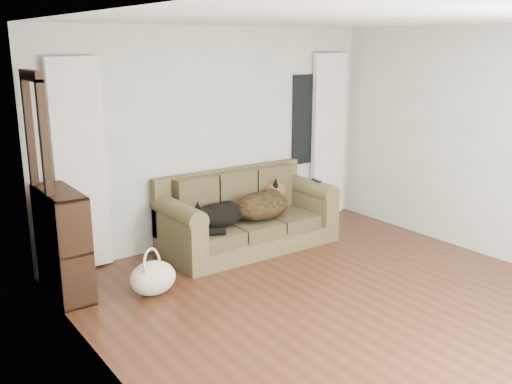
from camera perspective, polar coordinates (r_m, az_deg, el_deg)
floor at (r=5.50m, az=10.03°, el=-11.49°), size 5.00×5.00×0.00m
ceiling at (r=4.95m, az=11.42°, el=16.67°), size 5.00×5.00×0.00m
wall_back at (r=7.00m, az=-4.17°, el=5.57°), size 4.50×0.04×2.60m
wall_left at (r=3.83m, az=-13.58°, el=-2.53°), size 0.04×5.00×2.60m
wall_right at (r=6.84m, az=23.99°, el=4.13°), size 0.04×5.00×2.60m
curtain_left at (r=6.26m, az=-17.19°, el=2.46°), size 0.55×0.08×2.25m
curtain_right at (r=8.03m, az=7.24°, el=5.59°), size 0.55×0.08×2.25m
window_pane at (r=7.80m, az=5.14°, el=7.24°), size 0.50×0.03×1.20m
door_casing at (r=5.80m, az=-20.62°, el=0.22°), size 0.07×0.60×2.10m
sofa at (r=6.83m, az=-0.77°, el=-1.94°), size 2.08×0.90×0.85m
dog_black_lab at (r=6.53m, az=-4.20°, el=-2.50°), size 0.66×0.46×0.28m
dog_shepherd at (r=6.91m, az=0.66°, el=-1.40°), size 0.87×0.68×0.35m
tv_remote at (r=7.20m, az=6.09°, el=1.15°), size 0.08×0.17×0.02m
tote_bag at (r=5.75m, az=-10.27°, el=-8.55°), size 0.55×0.48×0.34m
bookshelf at (r=5.85m, az=-18.72°, el=-5.14°), size 0.42×0.88×1.05m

